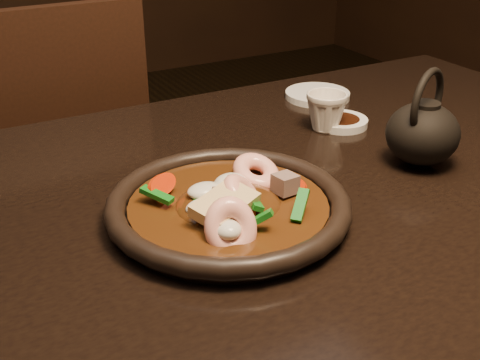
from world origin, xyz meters
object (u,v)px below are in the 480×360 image
tea_cup (326,110)px  teapot (423,130)px  chair (48,184)px  table (221,265)px  plate (228,207)px

tea_cup → teapot: 0.19m
teapot → chair: bearing=98.6°
table → plate: plate is taller
table → plate: bearing=-43.6°
tea_cup → plate: bearing=-147.5°
tea_cup → chair: bearing=126.7°
table → tea_cup: size_ratio=22.57×
teapot → plate: bearing=157.4°
chair → teapot: 0.88m
chair → plate: 0.76m
chair → teapot: (0.43, -0.70, 0.30)m
table → teapot: bearing=-1.1°
tea_cup → teapot: teapot is taller
table → chair: chair is taller
table → tea_cup: tea_cup is taller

